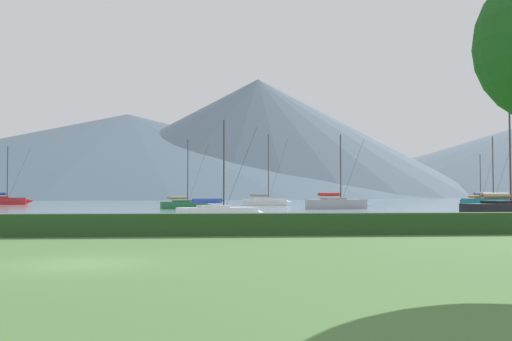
% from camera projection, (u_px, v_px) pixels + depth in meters
% --- Properties ---
extents(ground_plane, '(1000.00, 1000.00, 0.00)m').
position_uv_depth(ground_plane, '(81.00, 264.00, 16.98)').
color(ground_plane, '#477038').
extents(harbor_water, '(320.00, 246.00, 0.00)m').
position_uv_depth(harbor_water, '(192.00, 201.00, 153.38)').
color(harbor_water, gray).
rests_on(harbor_water, ground_plane).
extents(hedge_line, '(80.00, 1.20, 1.06)m').
position_uv_depth(hedge_line, '(130.00, 225.00, 27.95)').
color(hedge_line, '#284C23').
rests_on(hedge_line, ground_plane).
extents(sailboat_slip_4, '(7.83, 2.78, 11.38)m').
position_uv_depth(sailboat_slip_4, '(266.00, 201.00, 93.15)').
color(sailboat_slip_4, white).
rests_on(sailboat_slip_4, harbor_water).
extents(sailboat_slip_5, '(8.74, 4.89, 11.00)m').
position_uv_depth(sailboat_slip_5, '(506.00, 209.00, 48.35)').
color(sailboat_slip_5, black).
rests_on(sailboat_slip_5, harbor_water).
extents(sailboat_slip_6, '(9.07, 4.04, 10.17)m').
position_uv_depth(sailboat_slip_6, '(4.00, 200.00, 101.75)').
color(sailboat_slip_6, red).
rests_on(sailboat_slip_6, harbor_water).
extents(sailboat_slip_7, '(6.85, 3.65, 8.47)m').
position_uv_depth(sailboat_slip_7, '(479.00, 202.00, 97.29)').
color(sailboat_slip_7, navy).
rests_on(sailboat_slip_7, harbor_water).
extents(sailboat_slip_8, '(8.92, 4.98, 9.46)m').
position_uv_depth(sailboat_slip_8, '(337.00, 203.00, 74.70)').
color(sailboat_slip_8, '#9E9EA3').
rests_on(sailboat_slip_8, harbor_water).
extents(sailboat_slip_10, '(9.20, 4.21, 10.37)m').
position_uv_depth(sailboat_slip_10, '(490.00, 202.00, 86.30)').
color(sailboat_slip_10, '#19707A').
rests_on(sailboat_slip_10, harbor_water).
extents(sailboat_slip_11, '(6.87, 3.08, 8.90)m').
position_uv_depth(sailboat_slip_11, '(184.00, 204.00, 75.30)').
color(sailboat_slip_11, '#236B38').
rests_on(sailboat_slip_11, harbor_water).
extents(sailboat_slip_12, '(6.97, 3.87, 7.63)m').
position_uv_depth(sailboat_slip_12, '(219.00, 212.00, 44.76)').
color(sailboat_slip_12, white).
rests_on(sailboat_slip_12, harbor_water).
extents(distant_hill_west_ridge, '(288.73, 288.73, 37.70)m').
position_uv_depth(distant_hill_west_ridge, '(465.00, 170.00, 431.86)').
color(distant_hill_west_ridge, '#4C6070').
rests_on(distant_hill_west_ridge, ground_plane).
extents(distant_hill_east_ridge, '(348.91, 348.91, 45.48)m').
position_uv_depth(distant_hill_east_ridge, '(128.00, 155.00, 324.14)').
color(distant_hill_east_ridge, '#425666').
rests_on(distant_hill_east_ridge, ground_plane).
extents(distant_hill_far_shoulder, '(219.47, 219.47, 60.68)m').
position_uv_depth(distant_hill_far_shoulder, '(258.00, 138.00, 302.68)').
color(distant_hill_far_shoulder, '#4C6070').
rests_on(distant_hill_far_shoulder, ground_plane).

